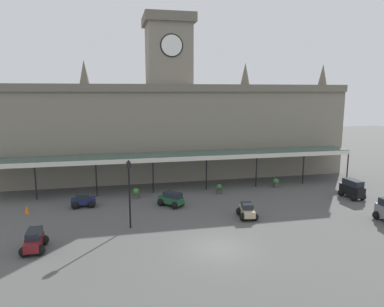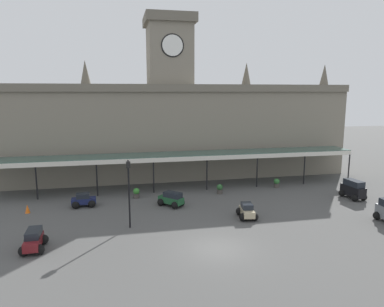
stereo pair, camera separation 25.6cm
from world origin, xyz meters
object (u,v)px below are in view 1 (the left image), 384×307
Objects in this scene: car_black_van at (352,190)px; planter_by_canopy at (136,193)px; car_maroon_estate at (34,242)px; planter_forecourt_centre at (219,189)px; planter_near_kerb at (276,183)px; car_beige_sedan at (247,212)px; car_navy_sedan at (83,201)px; victorian_lamppost at (129,186)px; car_green_estate at (171,200)px; traffic_cone at (27,209)px.

car_black_van reaches higher than planter_by_canopy.
planter_forecourt_centre is at bearing 32.61° from car_maroon_estate.
car_maroon_estate reaches higher than planter_near_kerb.
car_navy_sedan is at bearing 156.64° from car_beige_sedan.
planter_by_canopy is (0.85, 7.32, -2.66)m from victorian_lamppost.
car_green_estate reaches higher than car_beige_sedan.
car_black_van reaches higher than car_maroon_estate.
car_navy_sedan is at bearing 169.38° from car_green_estate.
planter_forecourt_centre is (-0.22, 6.95, -0.01)m from car_beige_sedan.
car_maroon_estate is 2.37× the size of planter_near_kerb.
victorian_lamppost reaches higher than planter_forecourt_centre.
planter_forecourt_centre is 8.09m from planter_by_canopy.
car_green_estate is at bearing 49.24° from victorian_lamppost.
car_navy_sedan is 0.41× the size of victorian_lamppost.
car_navy_sedan is at bearing 74.36° from car_maroon_estate.
car_maroon_estate is at bearing -170.10° from car_beige_sedan.
car_green_estate is at bearing -10.62° from car_navy_sedan.
planter_near_kerb reaches higher than traffic_cone.
car_navy_sedan is at bearing 173.77° from car_black_van.
car_beige_sedan is at bearing -37.62° from car_green_estate.
car_beige_sedan is 6.95m from planter_forecourt_centre.
car_green_estate is 2.49× the size of planter_forecourt_centre.
car_maroon_estate is 2.37× the size of planter_forecourt_centre.
car_maroon_estate is at bearing -147.39° from planter_forecourt_centre.
car_beige_sedan is 2.24× the size of planter_forecourt_centre.
car_navy_sedan is 2.18× the size of planter_forecourt_centre.
victorian_lamppost is (6.08, 2.51, 2.59)m from car_maroon_estate.
car_maroon_estate is 7.07m from victorian_lamppost.
car_beige_sedan reaches higher than planter_near_kerb.
car_beige_sedan is 11.93m from car_black_van.
car_green_estate is at bearing 175.73° from car_black_van.
car_green_estate is 6.27m from victorian_lamppost.
planter_near_kerb is (21.47, 10.60, -0.07)m from car_maroon_estate.
car_black_van is 3.46× the size of traffic_cone.
traffic_cone is 0.75× the size of planter_by_canopy.
car_black_van is at bearing -4.27° from car_green_estate.
planter_by_canopy is (-2.88, 3.00, -0.07)m from car_green_estate.
car_maroon_estate is 3.17× the size of traffic_cone.
victorian_lamppost is at bearing -31.18° from traffic_cone.
car_navy_sedan is at bearing 10.07° from traffic_cone.
car_navy_sedan is 2.92× the size of traffic_cone.
planter_by_canopy is (9.03, 2.37, 0.13)m from traffic_cone.
car_maroon_estate is 15.46m from car_beige_sedan.
car_navy_sedan is 0.88× the size of car_green_estate.
planter_by_canopy is (6.93, 9.83, -0.07)m from car_maroon_estate.
traffic_cone is 9.33m from planter_by_canopy.
car_maroon_estate is 17.82m from planter_forecourt_centre.
car_black_van is 28.95m from traffic_cone.
planter_by_canopy is (-19.86, 4.27, -0.32)m from car_black_van.
planter_near_kerb is at bearing 51.81° from car_beige_sedan.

